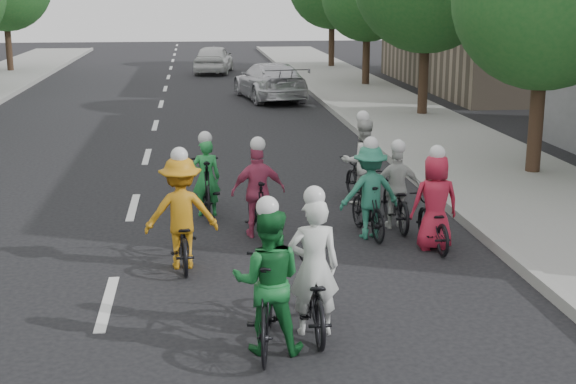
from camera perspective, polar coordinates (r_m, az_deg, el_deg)
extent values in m
plane|color=black|center=(11.17, -12.73, -7.72)|extent=(120.00, 120.00, 0.00)
cube|color=gray|center=(21.79, 11.51, 3.15)|extent=(4.00, 80.00, 0.15)
cube|color=#999993|center=(21.26, 6.50, 3.12)|extent=(0.18, 80.00, 0.18)
cylinder|color=black|center=(44.44, -19.23, 9.58)|extent=(0.32, 0.32, 2.48)
cylinder|color=black|center=(18.77, 17.19, 4.39)|extent=(0.32, 0.32, 2.27)
cylinder|color=black|center=(27.15, 9.59, 7.83)|extent=(0.32, 0.32, 2.48)
cylinder|color=black|center=(35.86, 5.57, 9.24)|extent=(0.32, 0.32, 2.27)
cylinder|color=black|center=(44.66, 3.11, 10.35)|extent=(0.32, 0.32, 2.48)
imported|color=black|center=(9.93, 1.74, -7.30)|extent=(0.63, 1.77, 0.93)
imported|color=white|center=(9.70, 1.84, -5.35)|extent=(0.63, 0.41, 1.71)
sphere|color=silver|center=(9.44, 1.89, -0.32)|extent=(0.26, 0.26, 0.26)
imported|color=black|center=(9.44, -1.49, -7.83)|extent=(0.79, 1.91, 1.12)
imported|color=#16642B|center=(9.24, -1.44, -6.35)|extent=(0.92, 0.76, 1.71)
sphere|color=silver|center=(8.97, -1.48, -1.09)|extent=(0.26, 0.26, 0.26)
imported|color=black|center=(12.36, -7.54, -3.15)|extent=(0.70, 1.75, 0.90)
imported|color=orange|center=(12.15, -7.60, -1.47)|extent=(1.14, 0.70, 1.71)
sphere|color=silver|center=(11.95, -7.74, 2.58)|extent=(0.26, 0.26, 0.26)
imported|color=black|center=(13.76, -2.15, -1.04)|extent=(0.67, 1.71, 1.00)
imported|color=#C0446D|center=(13.59, -2.13, 0.04)|extent=(0.97, 0.50, 1.58)
sphere|color=silver|center=(13.42, -2.16, 3.41)|extent=(0.26, 0.26, 0.26)
imported|color=black|center=(13.32, 10.23, -2.14)|extent=(0.58, 1.60, 0.83)
imported|color=#B01C35|center=(13.13, 10.42, -0.71)|extent=(0.78, 0.51, 1.58)
sphere|color=silver|center=(12.95, 10.58, 2.75)|extent=(0.26, 0.26, 0.26)
imported|color=black|center=(15.10, -5.83, 0.41)|extent=(0.58, 1.82, 1.08)
imported|color=green|center=(14.96, -5.85, 1.02)|extent=(0.54, 0.37, 1.45)
sphere|color=silver|center=(14.81, -5.92, 3.83)|extent=(0.26, 0.26, 0.26)
imported|color=black|center=(15.97, 5.19, 0.80)|extent=(0.84, 1.73, 0.87)
imported|color=silver|center=(15.79, 5.29, 2.19)|extent=(0.92, 0.77, 1.71)
sphere|color=silver|center=(15.64, 5.37, 5.32)|extent=(0.26, 0.26, 0.26)
imported|color=black|center=(13.76, 5.72, -1.24)|extent=(0.66, 1.61, 0.94)
imported|color=#297C60|center=(13.58, 5.84, 0.00)|extent=(1.11, 0.74, 1.60)
sphere|color=silver|center=(13.41, 5.93, 3.41)|extent=(0.26, 0.26, 0.26)
imported|color=black|center=(14.38, 7.63, -0.64)|extent=(0.62, 1.78, 0.93)
imported|color=silver|center=(14.22, 7.76, 0.27)|extent=(0.85, 0.36, 1.45)
sphere|color=silver|center=(14.07, 7.86, 3.22)|extent=(0.26, 0.26, 0.26)
imported|color=silver|center=(31.42, -1.31, 7.89)|extent=(2.85, 5.28, 1.46)
imported|color=white|center=(42.22, -5.31, 9.40)|extent=(2.34, 4.51, 1.46)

